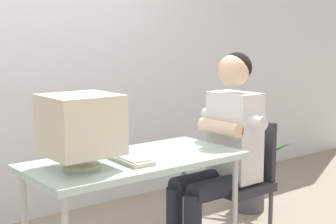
{
  "coord_description": "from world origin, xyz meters",
  "views": [
    {
      "loc": [
        -1.65,
        -2.39,
        1.46
      ],
      "look_at": [
        0.25,
        0.0,
        1.0
      ],
      "focal_mm": 54.13,
      "sensor_mm": 36.0,
      "label": 1
    }
  ],
  "objects_px": {
    "office_chair": "(242,175)",
    "potted_plant": "(248,173)",
    "desk": "(135,168)",
    "crt_monitor": "(81,125)",
    "person_seated": "(223,144)",
    "keyboard": "(126,157)"
  },
  "relations": [
    {
      "from": "desk",
      "to": "person_seated",
      "type": "distance_m",
      "value": 0.72
    },
    {
      "from": "desk",
      "to": "keyboard",
      "type": "bearing_deg",
      "value": -172.66
    },
    {
      "from": "keyboard",
      "to": "person_seated",
      "type": "xyz_separation_m",
      "value": [
        0.79,
        0.01,
        -0.03
      ]
    },
    {
      "from": "crt_monitor",
      "to": "person_seated",
      "type": "height_order",
      "value": "person_seated"
    },
    {
      "from": "desk",
      "to": "keyboard",
      "type": "height_order",
      "value": "keyboard"
    },
    {
      "from": "keyboard",
      "to": "office_chair",
      "type": "distance_m",
      "value": 1.02
    },
    {
      "from": "desk",
      "to": "potted_plant",
      "type": "height_order",
      "value": "desk"
    },
    {
      "from": "potted_plant",
      "to": "keyboard",
      "type": "bearing_deg",
      "value": -164.11
    },
    {
      "from": "keyboard",
      "to": "potted_plant",
      "type": "relative_size",
      "value": 0.58
    },
    {
      "from": "keyboard",
      "to": "person_seated",
      "type": "relative_size",
      "value": 0.31
    },
    {
      "from": "desk",
      "to": "keyboard",
      "type": "relative_size",
      "value": 3.06
    },
    {
      "from": "person_seated",
      "to": "potted_plant",
      "type": "xyz_separation_m",
      "value": [
        0.73,
        0.42,
        -0.42
      ]
    },
    {
      "from": "crt_monitor",
      "to": "potted_plant",
      "type": "xyz_separation_m",
      "value": [
        1.8,
        0.43,
        -0.66
      ]
    },
    {
      "from": "keyboard",
      "to": "person_seated",
      "type": "distance_m",
      "value": 0.79
    },
    {
      "from": "crt_monitor",
      "to": "person_seated",
      "type": "bearing_deg",
      "value": 0.32
    },
    {
      "from": "crt_monitor",
      "to": "keyboard",
      "type": "xyz_separation_m",
      "value": [
        0.28,
        -0.0,
        -0.22
      ]
    },
    {
      "from": "keyboard",
      "to": "potted_plant",
      "type": "xyz_separation_m",
      "value": [
        1.52,
        0.43,
        -0.45
      ]
    },
    {
      "from": "desk",
      "to": "crt_monitor",
      "type": "bearing_deg",
      "value": -178.86
    },
    {
      "from": "office_chair",
      "to": "potted_plant",
      "type": "xyz_separation_m",
      "value": [
        0.53,
        0.42,
        -0.17
      ]
    },
    {
      "from": "desk",
      "to": "office_chair",
      "type": "relative_size",
      "value": 1.48
    },
    {
      "from": "office_chair",
      "to": "person_seated",
      "type": "height_order",
      "value": "person_seated"
    },
    {
      "from": "office_chair",
      "to": "potted_plant",
      "type": "distance_m",
      "value": 0.7
    }
  ]
}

